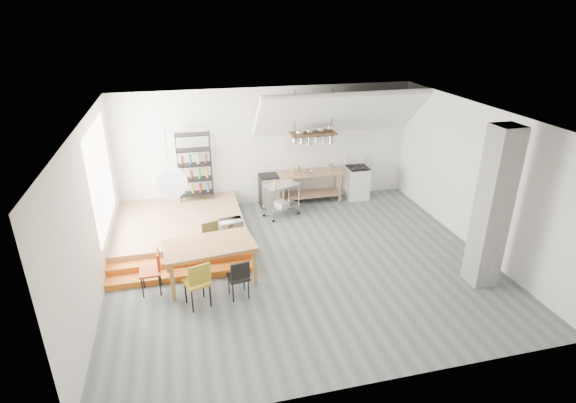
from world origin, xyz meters
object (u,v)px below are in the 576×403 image
object	(u,v)px
rolling_cart	(281,196)
mini_fridge	(269,191)
stove	(357,182)
dining_table	(209,248)

from	to	relation	value
rolling_cart	mini_fridge	size ratio (longest dim) A/B	1.14
stove	dining_table	world-z (taller)	stove
dining_table	rolling_cart	bearing A→B (deg)	45.86
rolling_cart	mini_fridge	world-z (taller)	mini_fridge
stove	mini_fridge	bearing A→B (deg)	179.01
dining_table	rolling_cart	world-z (taller)	rolling_cart
dining_table	mini_fridge	distance (m)	3.90
dining_table	mini_fridge	bearing A→B (deg)	54.54
dining_table	mini_fridge	size ratio (longest dim) A/B	2.10
dining_table	stove	bearing A→B (deg)	30.73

